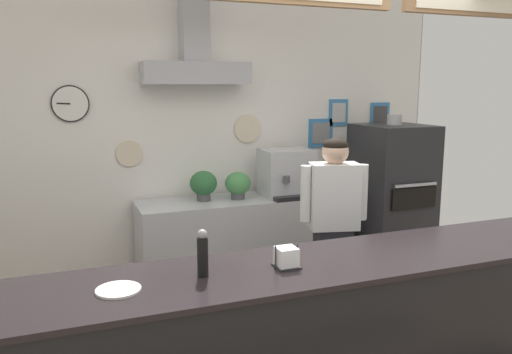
{
  "coord_description": "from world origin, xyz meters",
  "views": [
    {
      "loc": [
        -1.2,
        -2.57,
        1.94
      ],
      "look_at": [
        0.06,
        0.7,
        1.31
      ],
      "focal_mm": 35.88,
      "sensor_mm": 36.0,
      "label": 1
    }
  ],
  "objects_px": {
    "shop_worker": "(333,229)",
    "napkin_holder": "(286,258)",
    "potted_oregano": "(238,184)",
    "condiment_plate": "(118,290)",
    "pizza_oven": "(391,203)",
    "pepper_grinder": "(203,253)",
    "espresso_machine": "(287,173)",
    "potted_basil": "(319,182)",
    "potted_sage": "(204,184)"
  },
  "relations": [
    {
      "from": "potted_basil",
      "to": "pepper_grinder",
      "type": "xyz_separation_m",
      "value": [
        -1.76,
        -2.08,
        0.13
      ]
    },
    {
      "from": "potted_oregano",
      "to": "condiment_plate",
      "type": "distance_m",
      "value": 2.49
    },
    {
      "from": "espresso_machine",
      "to": "pepper_grinder",
      "type": "distance_m",
      "value": 2.48
    },
    {
      "from": "condiment_plate",
      "to": "pepper_grinder",
      "type": "height_order",
      "value": "pepper_grinder"
    },
    {
      "from": "pizza_oven",
      "to": "shop_worker",
      "type": "height_order",
      "value": "pizza_oven"
    },
    {
      "from": "shop_worker",
      "to": "potted_basil",
      "type": "relative_size",
      "value": 8.27
    },
    {
      "from": "shop_worker",
      "to": "potted_basil",
      "type": "bearing_deg",
      "value": -98.0
    },
    {
      "from": "espresso_machine",
      "to": "potted_oregano",
      "type": "relative_size",
      "value": 1.89
    },
    {
      "from": "pizza_oven",
      "to": "pepper_grinder",
      "type": "bearing_deg",
      "value": -143.25
    },
    {
      "from": "potted_basil",
      "to": "condiment_plate",
      "type": "height_order",
      "value": "potted_basil"
    },
    {
      "from": "shop_worker",
      "to": "potted_sage",
      "type": "xyz_separation_m",
      "value": [
        -0.73,
        1.1,
        0.2
      ]
    },
    {
      "from": "potted_basil",
      "to": "potted_oregano",
      "type": "relative_size",
      "value": 0.74
    },
    {
      "from": "shop_worker",
      "to": "espresso_machine",
      "type": "bearing_deg",
      "value": -79.78
    },
    {
      "from": "potted_sage",
      "to": "shop_worker",
      "type": "bearing_deg",
      "value": -56.38
    },
    {
      "from": "condiment_plate",
      "to": "pepper_grinder",
      "type": "xyz_separation_m",
      "value": [
        0.41,
        0.04,
        0.11
      ]
    },
    {
      "from": "pizza_oven",
      "to": "potted_basil",
      "type": "distance_m",
      "value": 0.75
    },
    {
      "from": "potted_basil",
      "to": "potted_sage",
      "type": "xyz_separation_m",
      "value": [
        -1.17,
        0.03,
        0.05
      ]
    },
    {
      "from": "espresso_machine",
      "to": "condiment_plate",
      "type": "bearing_deg",
      "value": -130.72
    },
    {
      "from": "shop_worker",
      "to": "pepper_grinder",
      "type": "height_order",
      "value": "shop_worker"
    },
    {
      "from": "potted_basil",
      "to": "pepper_grinder",
      "type": "relative_size",
      "value": 0.78
    },
    {
      "from": "shop_worker",
      "to": "potted_sage",
      "type": "distance_m",
      "value": 1.34
    },
    {
      "from": "napkin_holder",
      "to": "potted_sage",
      "type": "bearing_deg",
      "value": 86.12
    },
    {
      "from": "pizza_oven",
      "to": "espresso_machine",
      "type": "distance_m",
      "value": 1.11
    },
    {
      "from": "potted_basil",
      "to": "potted_oregano",
      "type": "xyz_separation_m",
      "value": [
        -0.85,
        -0.01,
        0.03
      ]
    },
    {
      "from": "condiment_plate",
      "to": "napkin_holder",
      "type": "relative_size",
      "value": 1.59
    },
    {
      "from": "shop_worker",
      "to": "potted_oregano",
      "type": "bearing_deg",
      "value": -54.23
    },
    {
      "from": "potted_oregano",
      "to": "napkin_holder",
      "type": "distance_m",
      "value": 2.15
    },
    {
      "from": "espresso_machine",
      "to": "potted_basil",
      "type": "relative_size",
      "value": 2.55
    },
    {
      "from": "condiment_plate",
      "to": "napkin_holder",
      "type": "distance_m",
      "value": 0.85
    },
    {
      "from": "potted_basil",
      "to": "potted_oregano",
      "type": "bearing_deg",
      "value": -179.26
    },
    {
      "from": "espresso_machine",
      "to": "potted_basil",
      "type": "xyz_separation_m",
      "value": [
        0.36,
        0.03,
        -0.12
      ]
    },
    {
      "from": "shop_worker",
      "to": "napkin_holder",
      "type": "xyz_separation_m",
      "value": [
        -0.88,
        -1.05,
        0.21
      ]
    },
    {
      "from": "napkin_holder",
      "to": "pepper_grinder",
      "type": "height_order",
      "value": "pepper_grinder"
    },
    {
      "from": "shop_worker",
      "to": "potted_oregano",
      "type": "distance_m",
      "value": 1.15
    },
    {
      "from": "shop_worker",
      "to": "potted_sage",
      "type": "bearing_deg",
      "value": -42.09
    },
    {
      "from": "pizza_oven",
      "to": "potted_oregano",
      "type": "height_order",
      "value": "pizza_oven"
    },
    {
      "from": "shop_worker",
      "to": "napkin_holder",
      "type": "height_order",
      "value": "shop_worker"
    },
    {
      "from": "potted_sage",
      "to": "napkin_holder",
      "type": "height_order",
      "value": "potted_sage"
    },
    {
      "from": "shop_worker",
      "to": "potted_oregano",
      "type": "relative_size",
      "value": 6.12
    },
    {
      "from": "espresso_machine",
      "to": "potted_oregano",
      "type": "height_order",
      "value": "espresso_machine"
    },
    {
      "from": "shop_worker",
      "to": "pepper_grinder",
      "type": "relative_size",
      "value": 6.45
    },
    {
      "from": "pizza_oven",
      "to": "pepper_grinder",
      "type": "relative_size",
      "value": 6.92
    },
    {
      "from": "espresso_machine",
      "to": "potted_sage",
      "type": "distance_m",
      "value": 0.81
    },
    {
      "from": "pizza_oven",
      "to": "potted_oregano",
      "type": "relative_size",
      "value": 6.56
    },
    {
      "from": "potted_sage",
      "to": "napkin_holder",
      "type": "relative_size",
      "value": 2.12
    },
    {
      "from": "potted_oregano",
      "to": "potted_basil",
      "type": "bearing_deg",
      "value": 0.74
    },
    {
      "from": "potted_basil",
      "to": "pepper_grinder",
      "type": "height_order",
      "value": "pepper_grinder"
    },
    {
      "from": "condiment_plate",
      "to": "potted_sage",
      "type": "bearing_deg",
      "value": 65.15
    },
    {
      "from": "napkin_holder",
      "to": "pizza_oven",
      "type": "bearing_deg",
      "value": 42.86
    },
    {
      "from": "potted_oregano",
      "to": "pepper_grinder",
      "type": "relative_size",
      "value": 1.05
    }
  ]
}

